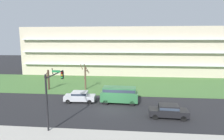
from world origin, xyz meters
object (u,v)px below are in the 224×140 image
at_px(van_green_center_left, 119,94).
at_px(sedan_silver_center_right, 80,96).
at_px(traffic_signal_mast, 53,89).
at_px(tree_far_left, 49,79).
at_px(tree_left, 85,77).
at_px(sedan_black_near_left, 168,111).

height_order(van_green_center_left, sedan_silver_center_right, van_green_center_left).
bearing_deg(traffic_signal_mast, sedan_silver_center_right, 84.19).
distance_m(tree_far_left, traffic_signal_mast, 15.21).
distance_m(tree_left, traffic_signal_mast, 14.28).
bearing_deg(sedan_silver_center_right, tree_left, -85.97).
relative_size(tree_far_left, sedan_silver_center_right, 0.91).
bearing_deg(tree_far_left, sedan_black_near_left, -29.37).
bearing_deg(sedan_silver_center_right, traffic_signal_mast, 81.83).
bearing_deg(traffic_signal_mast, van_green_center_left, 48.87).
bearing_deg(tree_far_left, sedan_silver_center_right, -40.15).
bearing_deg(tree_far_left, traffic_signal_mast, -64.25).
height_order(sedan_silver_center_right, traffic_signal_mast, traffic_signal_mast).
height_order(van_green_center_left, traffic_signal_mast, traffic_signal_mast).
bearing_deg(van_green_center_left, tree_far_left, -22.75).
distance_m(tree_left, sedan_black_near_left, 16.83).
bearing_deg(tree_left, sedan_black_near_left, -42.26).
bearing_deg(traffic_signal_mast, sedan_black_near_left, 13.26).
xyz_separation_m(tree_far_left, van_green_center_left, (13.04, -6.17, -0.63)).
bearing_deg(tree_left, traffic_signal_mast, -89.99).
relative_size(sedan_silver_center_right, traffic_signal_mast, 0.78).
xyz_separation_m(sedan_silver_center_right, traffic_signal_mast, (-0.76, -7.42, 3.07)).
bearing_deg(sedan_black_near_left, van_green_center_left, 145.90).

